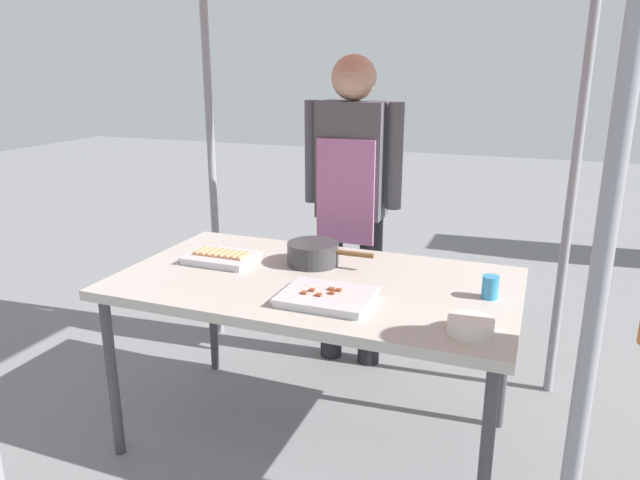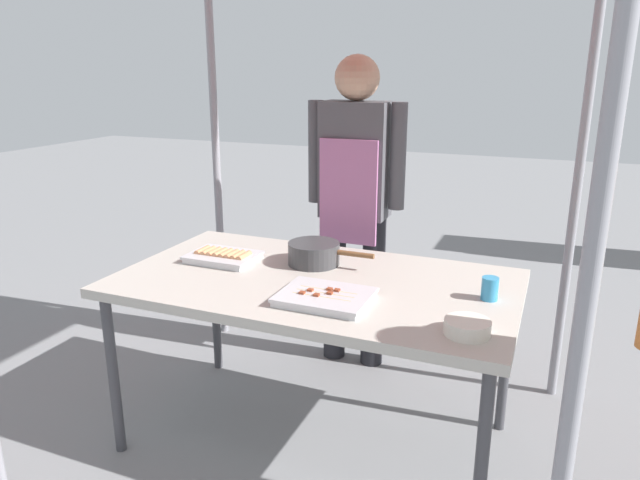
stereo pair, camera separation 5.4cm
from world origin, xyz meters
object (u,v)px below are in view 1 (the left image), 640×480
(stall_table, at_px, (316,291))
(drink_cup_near_edge, at_px, (490,287))
(tray_grilled_sausages, at_px, (222,257))
(condiment_bowl, at_px, (470,326))
(cooking_wok, at_px, (314,253))
(tray_meat_skewers, at_px, (327,297))
(vendor_woman, at_px, (352,189))

(stall_table, distance_m, drink_cup_near_edge, 0.69)
(tray_grilled_sausages, relative_size, condiment_bowl, 2.00)
(cooking_wok, bearing_deg, tray_meat_skewers, -61.81)
(tray_meat_skewers, height_order, cooking_wok, cooking_wok)
(tray_grilled_sausages, bearing_deg, tray_meat_skewers, -23.82)
(vendor_woman, bearing_deg, drink_cup_near_edge, 137.31)
(tray_grilled_sausages, bearing_deg, drink_cup_near_edge, -0.67)
(drink_cup_near_edge, relative_size, vendor_woman, 0.05)
(stall_table, relative_size, cooking_wok, 4.17)
(condiment_bowl, xyz_separation_m, drink_cup_near_edge, (0.03, 0.33, 0.02))
(stall_table, height_order, drink_cup_near_edge, drink_cup_near_edge)
(stall_table, relative_size, drink_cup_near_edge, 18.54)
(stall_table, bearing_deg, cooking_wok, 114.10)
(condiment_bowl, bearing_deg, drink_cup_near_edge, 85.00)
(stall_table, height_order, tray_meat_skewers, tray_meat_skewers)
(stall_table, distance_m, tray_meat_skewers, 0.25)
(condiment_bowl, height_order, drink_cup_near_edge, drink_cup_near_edge)
(vendor_woman, bearing_deg, condiment_bowl, 125.58)
(tray_grilled_sausages, height_order, condiment_bowl, condiment_bowl)
(tray_meat_skewers, xyz_separation_m, vendor_woman, (-0.22, 0.96, 0.20))
(stall_table, height_order, vendor_woman, vendor_woman)
(stall_table, distance_m, condiment_bowl, 0.71)
(condiment_bowl, bearing_deg, stall_table, 156.17)
(tray_meat_skewers, bearing_deg, tray_grilled_sausages, 156.18)
(stall_table, height_order, tray_grilled_sausages, tray_grilled_sausages)
(stall_table, bearing_deg, vendor_woman, 97.25)
(tray_grilled_sausages, relative_size, drink_cup_near_edge, 3.47)
(tray_meat_skewers, bearing_deg, stall_table, 121.32)
(tray_meat_skewers, bearing_deg, condiment_bowl, -8.75)
(tray_meat_skewers, distance_m, vendor_woman, 1.01)
(stall_table, relative_size, condiment_bowl, 10.71)
(condiment_bowl, height_order, vendor_woman, vendor_woman)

